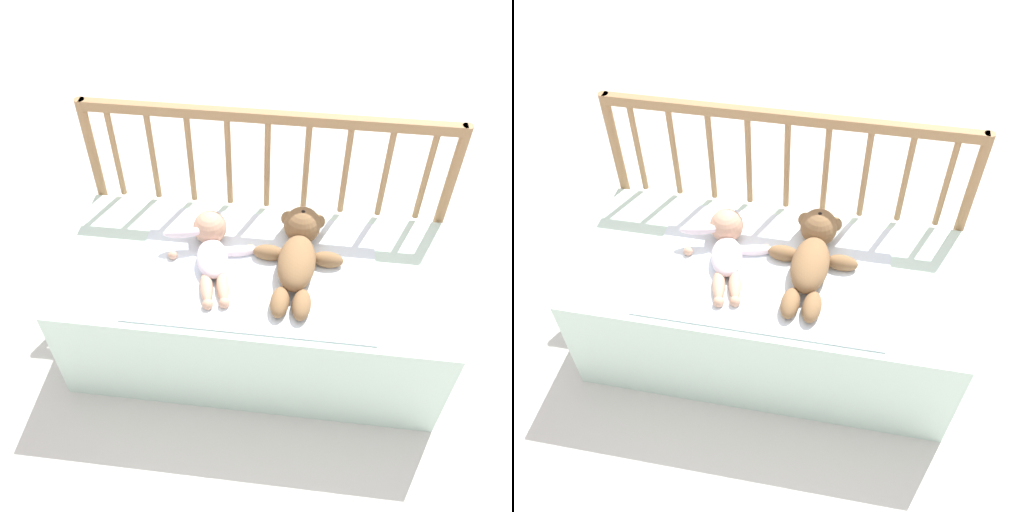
# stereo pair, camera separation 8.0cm
# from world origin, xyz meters

# --- Properties ---
(ground_plane) EXTENTS (12.00, 12.00, 0.00)m
(ground_plane) POSITION_xyz_m (0.00, 0.00, 0.00)
(ground_plane) COLOR silver
(crib_mattress) EXTENTS (1.30, 0.60, 0.44)m
(crib_mattress) POSITION_xyz_m (0.00, 0.00, 0.22)
(crib_mattress) COLOR silver
(crib_mattress) RESTS_ON ground_plane
(crib_rail) EXTENTS (1.30, 0.04, 0.84)m
(crib_rail) POSITION_xyz_m (-0.00, 0.32, 0.59)
(crib_rail) COLOR #997047
(crib_rail) RESTS_ON ground_plane
(blanket) EXTENTS (0.79, 0.53, 0.01)m
(blanket) POSITION_xyz_m (0.00, -0.01, 0.44)
(blanket) COLOR white
(blanket) RESTS_ON crib_mattress
(teddy_bear) EXTENTS (0.31, 0.45, 0.13)m
(teddy_bear) POSITION_xyz_m (0.14, 0.04, 0.49)
(teddy_bear) COLOR olive
(teddy_bear) RESTS_ON crib_mattress
(baby) EXTENTS (0.33, 0.38, 0.12)m
(baby) POSITION_xyz_m (-0.16, 0.03, 0.48)
(baby) COLOR white
(baby) RESTS_ON crib_mattress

